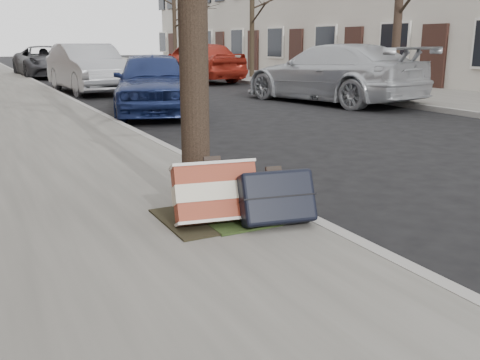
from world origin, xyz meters
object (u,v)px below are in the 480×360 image
suitcase_red (215,193)px  suitcase_navy (277,197)px  car_near_front (153,83)px  car_near_mid (88,68)px

suitcase_red → suitcase_navy: size_ratio=1.11×
car_near_front → car_near_mid: 5.77m
car_near_mid → suitcase_navy: bearing=-99.9°
suitcase_red → car_near_mid: car_near_mid is taller
suitcase_red → car_near_front: 7.93m
suitcase_navy → car_near_front: (1.60, 7.92, 0.33)m
suitcase_navy → car_near_mid: size_ratio=0.13×
suitcase_red → car_near_front: size_ratio=0.17×
suitcase_navy → car_near_front: 8.09m
suitcase_red → car_near_mid: 13.56m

